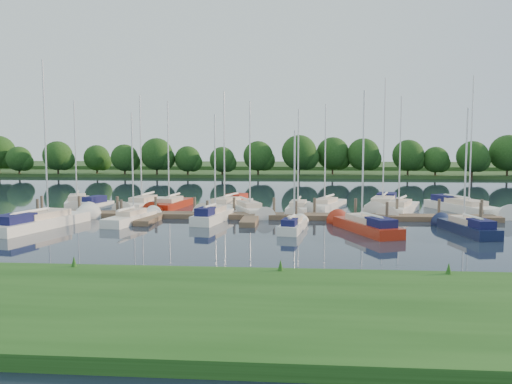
# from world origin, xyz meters

# --- Properties ---
(ground) EXTENTS (260.00, 260.00, 0.00)m
(ground) POSITION_xyz_m (0.00, 0.00, 0.00)
(ground) COLOR #182230
(ground) RESTS_ON ground
(near_bank) EXTENTS (90.00, 10.00, 0.50)m
(near_bank) POSITION_xyz_m (0.00, -16.00, 0.25)
(near_bank) COLOR #1A4413
(near_bank) RESTS_ON ground
(dock) EXTENTS (40.00, 6.00, 0.40)m
(dock) POSITION_xyz_m (0.00, 7.31, 0.20)
(dock) COLOR brown
(dock) RESTS_ON ground
(mooring_pilings) EXTENTS (38.24, 2.84, 2.00)m
(mooring_pilings) POSITION_xyz_m (0.00, 8.43, 0.60)
(mooring_pilings) COLOR #473D33
(mooring_pilings) RESTS_ON ground
(far_shore) EXTENTS (180.00, 30.00, 0.60)m
(far_shore) POSITION_xyz_m (0.00, 75.00, 0.30)
(far_shore) COLOR #1D3D17
(far_shore) RESTS_ON ground
(distant_hill) EXTENTS (220.00, 40.00, 1.40)m
(distant_hill) POSITION_xyz_m (0.00, 100.00, 0.70)
(distant_hill) COLOR #375625
(distant_hill) RESTS_ON ground
(treeline) EXTENTS (146.14, 9.57, 8.31)m
(treeline) POSITION_xyz_m (-4.61, 61.98, 4.09)
(treeline) COLOR #38281C
(treeline) RESTS_ON ground
(sailboat_n_0) EXTENTS (4.44, 8.34, 10.89)m
(sailboat_n_0) POSITION_xyz_m (-17.83, 13.94, 0.29)
(sailboat_n_0) COLOR white
(sailboat_n_0) RESTS_ON ground
(motorboat) EXTENTS (2.48, 5.02, 1.51)m
(motorboat) POSITION_xyz_m (-15.75, 12.92, 0.33)
(motorboat) COLOR white
(motorboat) RESTS_ON ground
(sailboat_n_2) EXTENTS (2.86, 8.90, 11.27)m
(sailboat_n_2) POSITION_xyz_m (-11.19, 13.81, 0.28)
(sailboat_n_2) COLOR white
(sailboat_n_2) RESTS_ON ground
(sailboat_n_3) EXTENTS (2.85, 8.44, 10.64)m
(sailboat_n_3) POSITION_xyz_m (-8.52, 13.83, 0.27)
(sailboat_n_3) COLOR maroon
(sailboat_n_3) RESTS_ON ground
(sailboat_n_4) EXTENTS (4.21, 8.99, 11.46)m
(sailboat_n_4) POSITION_xyz_m (-2.88, 12.94, 0.34)
(sailboat_n_4) COLOR white
(sailboat_n_4) RESTS_ON ground
(sailboat_n_5) EXTENTS (4.53, 7.92, 10.29)m
(sailboat_n_5) POSITION_xyz_m (-0.56, 10.70, 0.27)
(sailboat_n_5) COLOR white
(sailboat_n_5) RESTS_ON ground
(sailboat_n_6) EXTENTS (2.34, 7.58, 9.68)m
(sailboat_n_6) POSITION_xyz_m (3.80, 11.63, 0.28)
(sailboat_n_6) COLOR white
(sailboat_n_6) RESTS_ON ground
(sailboat_n_7) EXTENTS (4.32, 7.98, 10.28)m
(sailboat_n_7) POSITION_xyz_m (6.40, 14.27, 0.27)
(sailboat_n_7) COLOR white
(sailboat_n_7) RESTS_ON ground
(sailboat_n_8) EXTENTS (4.71, 10.10, 12.73)m
(sailboat_n_8) POSITION_xyz_m (11.87, 14.59, 0.34)
(sailboat_n_8) COLOR white
(sailboat_n_8) RESTS_ON ground
(sailboat_n_9) EXTENTS (4.80, 8.26, 10.82)m
(sailboat_n_9) POSITION_xyz_m (12.83, 11.92, 0.28)
(sailboat_n_9) COLOR white
(sailboat_n_9) RESTS_ON ground
(sailboat_n_10) EXTENTS (5.16, 10.01, 12.69)m
(sailboat_n_10) POSITION_xyz_m (19.02, 13.33, 0.33)
(sailboat_n_10) COLOR white
(sailboat_n_10) RESTS_ON ground
(sailboat_s_0) EXTENTS (4.37, 10.20, 12.77)m
(sailboat_s_0) POSITION_xyz_m (-15.07, 2.10, 0.33)
(sailboat_s_0) COLOR white
(sailboat_s_0) RESTS_ON ground
(sailboat_s_1) EXTENTS (2.74, 7.01, 8.97)m
(sailboat_s_1) POSITION_xyz_m (-9.25, 4.76, 0.28)
(sailboat_s_1) COLOR white
(sailboat_s_1) RESTS_ON ground
(sailboat_s_2) EXTENTS (2.71, 6.87, 8.97)m
(sailboat_s_2) POSITION_xyz_m (-2.97, 5.91, 0.34)
(sailboat_s_2) COLOR white
(sailboat_s_2) RESTS_ON ground
(sailboat_s_3) EXTENTS (2.14, 5.75, 7.43)m
(sailboat_s_3) POSITION_xyz_m (3.42, 2.06, 0.31)
(sailboat_s_3) COLOR white
(sailboat_s_3) RESTS_ON ground
(sailboat_s_4) EXTENTS (4.22, 7.95, 10.29)m
(sailboat_s_4) POSITION_xyz_m (8.43, 1.98, 0.33)
(sailboat_s_4) COLOR maroon
(sailboat_s_4) RESTS_ON ground
(sailboat_s_5) EXTENTS (2.63, 7.00, 9.01)m
(sailboat_s_5) POSITION_xyz_m (15.35, 1.90, 0.33)
(sailboat_s_5) COLOR #101837
(sailboat_s_5) RESTS_ON ground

